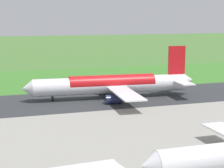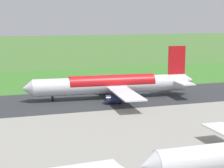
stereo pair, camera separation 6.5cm
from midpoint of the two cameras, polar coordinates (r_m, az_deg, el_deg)
ground_plane at (r=119.92m, az=1.41°, el=-2.04°), size 800.00×800.00×0.00m
runway_asphalt at (r=119.91m, az=1.41°, el=-2.03°), size 600.00×28.74×0.06m
grass_verge_foreground at (r=148.71m, az=-2.51°, el=0.31°), size 600.00×80.00×0.04m
airliner_main at (r=118.21m, az=0.19°, el=-0.06°), size 54.15×44.32×15.88m
no_stopping_sign at (r=152.79m, az=5.58°, el=1.14°), size 0.60×0.10×2.76m
traffic_cone_orange at (r=153.67m, az=2.56°, el=0.72°), size 0.40×0.40×0.55m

